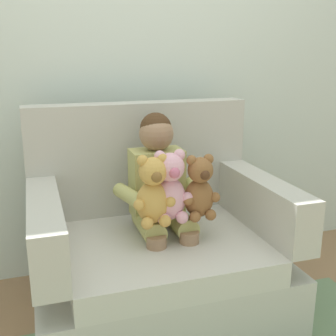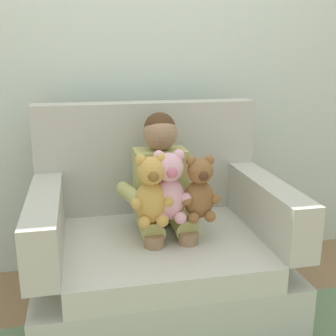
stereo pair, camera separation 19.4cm
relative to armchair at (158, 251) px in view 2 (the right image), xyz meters
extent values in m
plane|color=#936D4C|center=(0.00, -0.05, -0.33)|extent=(8.00, 8.00, 0.00)
cube|color=silver|center=(0.00, 0.63, 0.97)|extent=(6.00, 0.10, 2.60)
cube|color=#BCB7AD|center=(0.00, -0.05, -0.17)|extent=(1.20, 0.89, 0.33)
cube|color=beige|center=(0.00, -0.12, 0.05)|extent=(0.92, 0.75, 0.12)
cube|color=#BCB7AD|center=(0.00, 0.33, 0.42)|extent=(1.20, 0.14, 0.60)
cube|color=#BCB7AD|center=(-0.53, -0.12, 0.24)|extent=(0.14, 0.75, 0.26)
cube|color=#BCB7AD|center=(0.53, -0.12, 0.24)|extent=(0.14, 0.75, 0.26)
cube|color=tan|center=(0.03, 0.09, 0.34)|extent=(0.26, 0.16, 0.34)
sphere|color=#9E7556|center=(0.03, 0.09, 0.59)|extent=(0.17, 0.17, 0.17)
sphere|color=#472D19|center=(0.03, 0.10, 0.62)|extent=(0.16, 0.16, 0.16)
cylinder|color=tan|center=(-0.05, -0.04, 0.17)|extent=(0.11, 0.26, 0.11)
cylinder|color=#9E7556|center=(-0.05, -0.17, 0.02)|extent=(0.09, 0.09, 0.30)
cylinder|color=tan|center=(0.11, -0.04, 0.17)|extent=(0.11, 0.26, 0.11)
cylinder|color=#9E7556|center=(0.11, -0.17, 0.02)|extent=(0.09, 0.09, 0.30)
cylinder|color=tan|center=(-0.13, -0.03, 0.32)|extent=(0.13, 0.27, 0.07)
cylinder|color=tan|center=(0.19, -0.03, 0.32)|extent=(0.13, 0.27, 0.07)
ellipsoid|color=#EAA8BC|center=(0.03, -0.13, 0.33)|extent=(0.15, 0.13, 0.20)
sphere|color=#EAA8BC|center=(0.03, -0.14, 0.48)|extent=(0.13, 0.13, 0.13)
sphere|color=#CC6684|center=(0.03, -0.20, 0.47)|extent=(0.05, 0.05, 0.05)
sphere|color=#EAA8BC|center=(-0.02, -0.13, 0.53)|extent=(0.05, 0.05, 0.05)
sphere|color=#EAA8BC|center=(-0.05, -0.17, 0.34)|extent=(0.05, 0.05, 0.05)
sphere|color=#EAA8BC|center=(-0.02, -0.19, 0.25)|extent=(0.06, 0.06, 0.06)
sphere|color=#EAA8BC|center=(0.07, -0.13, 0.53)|extent=(0.05, 0.05, 0.05)
sphere|color=#EAA8BC|center=(0.10, -0.17, 0.34)|extent=(0.05, 0.05, 0.05)
sphere|color=#EAA8BC|center=(0.07, -0.19, 0.25)|extent=(0.06, 0.06, 0.06)
ellipsoid|color=gold|center=(-0.06, -0.14, 0.32)|extent=(0.15, 0.13, 0.20)
sphere|color=gold|center=(-0.06, -0.16, 0.47)|extent=(0.13, 0.13, 0.13)
sphere|color=brown|center=(-0.06, -0.21, 0.46)|extent=(0.05, 0.05, 0.05)
sphere|color=gold|center=(-0.10, -0.15, 0.52)|extent=(0.05, 0.05, 0.05)
sphere|color=gold|center=(-0.13, -0.18, 0.33)|extent=(0.05, 0.05, 0.05)
sphere|color=gold|center=(-0.10, -0.20, 0.25)|extent=(0.06, 0.06, 0.06)
sphere|color=gold|center=(-0.01, -0.15, 0.52)|extent=(0.05, 0.05, 0.05)
sphere|color=gold|center=(0.01, -0.18, 0.33)|extent=(0.05, 0.05, 0.05)
sphere|color=gold|center=(-0.02, -0.20, 0.25)|extent=(0.06, 0.06, 0.06)
ellipsoid|color=brown|center=(0.17, -0.14, 0.32)|extent=(0.14, 0.12, 0.18)
sphere|color=brown|center=(0.17, -0.15, 0.46)|extent=(0.12, 0.12, 0.12)
sphere|color=#4C2D19|center=(0.17, -0.20, 0.45)|extent=(0.05, 0.05, 0.05)
sphere|color=brown|center=(0.13, -0.14, 0.50)|extent=(0.05, 0.05, 0.05)
sphere|color=brown|center=(0.10, -0.17, 0.33)|extent=(0.05, 0.05, 0.05)
sphere|color=brown|center=(0.13, -0.19, 0.25)|extent=(0.05, 0.05, 0.05)
sphere|color=brown|center=(0.21, -0.14, 0.50)|extent=(0.05, 0.05, 0.05)
sphere|color=brown|center=(0.24, -0.17, 0.33)|extent=(0.05, 0.05, 0.05)
sphere|color=brown|center=(0.21, -0.19, 0.25)|extent=(0.05, 0.05, 0.05)
camera|label=1|loc=(-0.55, -1.88, 0.98)|focal=45.33mm
camera|label=2|loc=(-0.36, -1.93, 0.98)|focal=45.33mm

